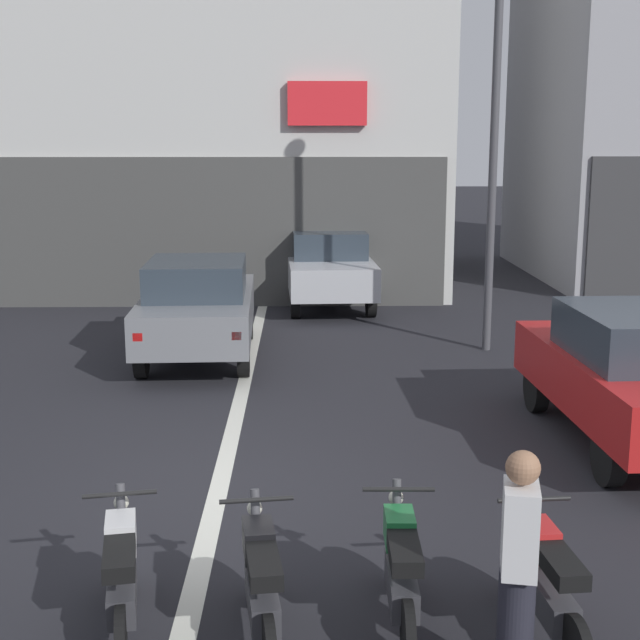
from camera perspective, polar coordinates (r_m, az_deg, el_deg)
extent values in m
plane|color=#232328|center=(9.39, -6.56, -10.91)|extent=(120.00, 120.00, 0.00)
cube|color=silver|center=(15.09, -4.44, -2.17)|extent=(0.20, 18.00, 0.01)
cube|color=#454543|center=(19.24, -7.01, 5.58)|extent=(10.07, 0.10, 3.20)
cube|color=red|center=(18.99, 0.47, 13.72)|extent=(1.65, 0.16, 0.90)
cylinder|color=black|center=(16.27, -10.14, -0.17)|extent=(0.20, 0.65, 0.64)
cylinder|color=black|center=(16.15, -4.67, -0.11)|extent=(0.20, 0.65, 0.64)
cylinder|color=black|center=(13.75, -11.40, -2.37)|extent=(0.20, 0.65, 0.64)
cylinder|color=black|center=(13.61, -4.93, -2.32)|extent=(0.20, 0.65, 0.64)
cube|color=slate|center=(14.83, -7.81, 0.47)|extent=(1.91, 4.16, 0.66)
cube|color=#2D3842|center=(14.58, -7.92, 2.71)|extent=(1.62, 2.02, 0.56)
cube|color=red|center=(12.94, -11.62, -1.07)|extent=(0.14, 0.07, 0.12)
cube|color=red|center=(12.81, -5.37, -1.01)|extent=(0.14, 0.07, 0.12)
cylinder|color=black|center=(12.21, 13.71, -4.25)|extent=(0.20, 0.65, 0.64)
cylinder|color=black|center=(9.87, 18.04, -8.30)|extent=(0.20, 0.65, 0.64)
cube|color=red|center=(11.17, 19.53, -3.77)|extent=(1.90, 4.16, 0.66)
cylinder|color=black|center=(18.14, 3.29, 1.20)|extent=(0.21, 0.65, 0.64)
cylinder|color=black|center=(18.02, -1.61, 1.14)|extent=(0.21, 0.65, 0.64)
cylinder|color=black|center=(20.68, 2.44, 2.49)|extent=(0.21, 0.65, 0.64)
cylinder|color=black|center=(20.58, -1.86, 2.45)|extent=(0.21, 0.65, 0.64)
cube|color=#B7BABF|center=(19.27, 0.56, 3.12)|extent=(1.93, 4.17, 0.66)
cube|color=#2D3842|center=(19.34, 0.53, 4.98)|extent=(1.63, 2.03, 0.56)
cube|color=red|center=(21.32, 2.06, 4.07)|extent=(0.14, 0.07, 0.12)
cube|color=red|center=(21.23, -1.73, 4.04)|extent=(0.14, 0.07, 0.12)
cylinder|color=#47474C|center=(15.21, 11.05, 9.84)|extent=(0.14, 0.14, 6.35)
cylinder|color=black|center=(7.46, -12.44, -15.12)|extent=(0.16, 0.52, 0.52)
cube|color=#38383D|center=(6.85, -12.59, -16.62)|extent=(0.33, 0.76, 0.22)
cube|color=black|center=(6.55, -12.76, -14.56)|extent=(0.32, 0.63, 0.12)
cube|color=silver|center=(6.94, -12.66, -13.22)|extent=(0.28, 0.39, 0.24)
cylinder|color=#4C4C51|center=(7.16, -12.60, -12.99)|extent=(0.11, 0.25, 0.70)
cylinder|color=black|center=(6.96, -12.73, -10.85)|extent=(0.55, 0.13, 0.04)
sphere|color=silver|center=(7.21, -12.64, -11.36)|extent=(0.12, 0.12, 0.12)
cylinder|color=black|center=(7.22, -4.17, -15.81)|extent=(0.14, 0.52, 0.52)
cube|color=#38383D|center=(6.61, -3.73, -17.44)|extent=(0.29, 0.76, 0.22)
cube|color=black|center=(6.31, -3.65, -15.34)|extent=(0.30, 0.62, 0.12)
cube|color=black|center=(6.69, -3.97, -13.90)|extent=(0.27, 0.39, 0.24)
cylinder|color=#4C4C51|center=(6.92, -4.11, -13.64)|extent=(0.10, 0.24, 0.70)
cylinder|color=black|center=(6.71, -4.10, -11.44)|extent=(0.55, 0.11, 0.04)
sphere|color=silver|center=(6.96, -4.22, -11.95)|extent=(0.12, 0.12, 0.12)
cylinder|color=black|center=(7.41, 4.81, -15.07)|extent=(0.08, 0.52, 0.52)
cylinder|color=black|center=(6.40, 5.67, -19.67)|extent=(0.08, 0.52, 0.52)
cube|color=#38383D|center=(6.80, 5.26, -16.59)|extent=(0.22, 0.74, 0.22)
cube|color=black|center=(6.50, 5.44, -14.52)|extent=(0.23, 0.60, 0.12)
cube|color=#1E7238|center=(6.88, 5.12, -13.16)|extent=(0.23, 0.36, 0.24)
cylinder|color=#4C4C51|center=(7.11, 4.96, -12.93)|extent=(0.08, 0.24, 0.70)
cylinder|color=black|center=(6.91, 5.06, -10.77)|extent=(0.55, 0.05, 0.04)
sphere|color=silver|center=(7.16, 4.90, -11.28)|extent=(0.12, 0.12, 0.12)
cylinder|color=black|center=(7.38, 12.71, -15.45)|extent=(0.11, 0.52, 0.52)
cube|color=#38383D|center=(6.80, 14.47, -16.93)|extent=(0.26, 0.75, 0.22)
cube|color=black|center=(6.52, 15.11, -14.85)|extent=(0.27, 0.62, 0.12)
cube|color=red|center=(6.87, 13.86, -13.52)|extent=(0.25, 0.38, 0.24)
cylinder|color=#4C4C51|center=(7.09, 13.23, -13.29)|extent=(0.09, 0.24, 0.70)
cylinder|color=black|center=(6.89, 13.58, -11.13)|extent=(0.55, 0.08, 0.04)
sphere|color=silver|center=(7.13, 12.97, -11.65)|extent=(0.12, 0.12, 0.12)
cylinder|color=#23232D|center=(6.24, 12.41, -18.98)|extent=(0.24, 0.24, 0.86)
cube|color=silver|center=(5.91, 12.72, -12.95)|extent=(0.29, 0.40, 0.58)
sphere|color=#9E7051|center=(5.76, 12.90, -9.22)|extent=(0.22, 0.22, 0.22)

